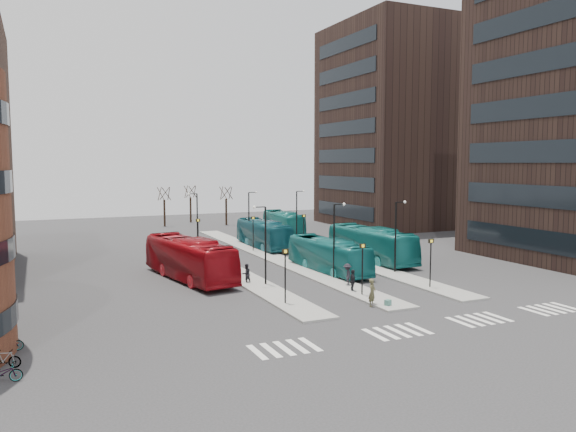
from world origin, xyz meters
name	(u,v)px	position (x,y,z in m)	size (l,w,h in m)	color
ground	(460,351)	(0.00, 0.00, 0.00)	(160.00, 160.00, 0.00)	#2A2A2D
island_left	(214,261)	(-4.00, 30.00, 0.07)	(2.50, 45.00, 0.15)	gray
island_mid	(271,257)	(2.00, 30.00, 0.07)	(2.50, 45.00, 0.15)	gray
island_right	(324,253)	(8.00, 30.00, 0.07)	(2.50, 45.00, 0.15)	gray
suitcase	(388,304)	(1.54, 8.67, 0.26)	(0.41, 0.33, 0.51)	navy
red_bus	(189,259)	(-8.17, 22.85, 1.72)	(2.89, 12.34, 3.44)	maroon
teal_bus_a	(328,255)	(3.71, 20.99, 1.48)	(2.49, 10.63, 2.96)	#156C6D
teal_bus_b	(264,234)	(3.65, 36.16, 1.56)	(2.62, 11.21, 3.12)	#124F5C
teal_bus_c	(371,244)	(10.04, 24.08, 1.67)	(2.81, 12.01, 3.34)	#156D6B
teal_bus_d	(283,223)	(10.72, 46.74, 1.51)	(2.54, 10.85, 3.02)	#156D69
traveller	(372,293)	(0.76, 9.37, 0.92)	(0.67, 0.44, 1.85)	#4D4A2E
commuter_a	(246,274)	(-4.50, 19.34, 0.79)	(0.77, 0.60, 1.59)	black
commuter_b	(353,281)	(1.62, 13.31, 0.86)	(1.00, 0.42, 1.71)	black
commuter_c	(347,275)	(2.28, 15.27, 0.89)	(1.15, 0.66, 1.78)	black
bicycle_near	(2,373)	(-21.00, 4.82, 0.43)	(0.57, 1.65, 0.87)	gray
bicycle_mid	(4,359)	(-21.00, 6.74, 0.45)	(0.42, 1.50, 0.90)	gray
bicycle_far	(7,344)	(-21.00, 9.26, 0.41)	(0.54, 1.56, 0.82)	gray
crosswalk_stripes	(436,326)	(1.75, 4.00, 0.01)	(22.35, 2.40, 0.01)	silver
tower_far	(402,127)	(31.98, 50.00, 15.00)	(20.12, 20.00, 30.00)	black
sign_poles	(297,243)	(1.60, 23.00, 2.41)	(12.45, 22.12, 3.65)	black
lamp_posts	(285,224)	(2.64, 28.00, 3.58)	(14.04, 20.24, 6.12)	black
bare_trees	(194,207)	(2.67, 62.67, 2.72)	(10.97, 8.14, 5.90)	black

